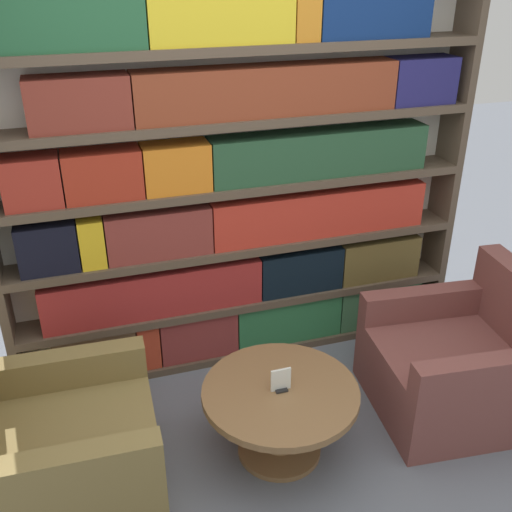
{
  "coord_description": "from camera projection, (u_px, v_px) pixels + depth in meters",
  "views": [
    {
      "loc": [
        -0.94,
        -1.99,
        2.41
      ],
      "look_at": [
        -0.08,
        0.68,
        0.98
      ],
      "focal_mm": 42.0,
      "sensor_mm": 36.0,
      "label": 1
    }
  ],
  "objects": [
    {
      "name": "ground_plane",
      "position": [
        312.0,
        485.0,
        3.03
      ],
      "size": [
        14.0,
        14.0,
        0.0
      ],
      "primitive_type": "plane",
      "color": "slate"
    },
    {
      "name": "coffee_table",
      "position": [
        280.0,
        407.0,
        3.11
      ],
      "size": [
        0.81,
        0.81,
        0.42
      ],
      "color": "brown",
      "rests_on": "ground_plane"
    },
    {
      "name": "armchair_left",
      "position": [
        55.0,
        452.0,
        2.85
      ],
      "size": [
        0.91,
        0.86,
        0.83
      ],
      "rotation": [
        0.0,
        0.0,
        1.53
      ],
      "color": "olive",
      "rests_on": "ground_plane"
    },
    {
      "name": "bookshelf",
      "position": [
        239.0,
        190.0,
        3.58
      ],
      "size": [
        2.88,
        0.3,
        2.35
      ],
      "color": "silver",
      "rests_on": "ground_plane"
    },
    {
      "name": "armchair_right",
      "position": [
        460.0,
        365.0,
        3.46
      ],
      "size": [
        0.96,
        0.91,
        0.83
      ],
      "rotation": [
        0.0,
        0.0,
        -1.67
      ],
      "color": "brown",
      "rests_on": "ground_plane"
    },
    {
      "name": "table_sign",
      "position": [
        281.0,
        381.0,
        3.03
      ],
      "size": [
        0.11,
        0.06,
        0.13
      ],
      "color": "black",
      "rests_on": "coffee_table"
    }
  ]
}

